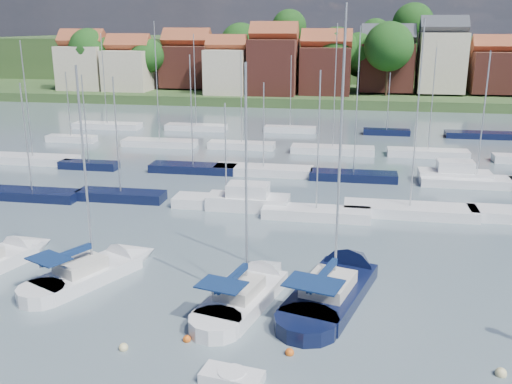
# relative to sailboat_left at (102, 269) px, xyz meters

# --- Properties ---
(ground) EXTENTS (260.00, 260.00, 0.00)m
(ground) POSITION_rel_sailboat_left_xyz_m (11.89, 34.83, -0.36)
(ground) COLOR #4C5A67
(ground) RESTS_ON ground
(sailboat_left) EXTENTS (6.93, 10.55, 14.16)m
(sailboat_left) POSITION_rel_sailboat_left_xyz_m (0.00, 0.00, 0.00)
(sailboat_left) COLOR silver
(sailboat_left) RESTS_ON ground
(sailboat_centre) EXTENTS (5.28, 11.04, 14.55)m
(sailboat_centre) POSITION_rel_sailboat_left_xyz_m (9.86, -1.22, -0.00)
(sailboat_centre) COLOR silver
(sailboat_centre) RESTS_ON ground
(sailboat_navy) EXTENTS (6.67, 13.29, 17.74)m
(sailboat_navy) POSITION_rel_sailboat_left_xyz_m (14.91, 0.79, -0.01)
(sailboat_navy) COLOR black
(sailboat_navy) RESTS_ON ground
(tender) EXTENTS (2.92, 1.69, 0.60)m
(tender) POSITION_rel_sailboat_left_xyz_m (10.52, -9.65, -0.13)
(tender) COLOR silver
(tender) RESTS_ON ground
(buoy_b) EXTENTS (0.46, 0.46, 0.46)m
(buoy_b) POSITION_rel_sailboat_left_xyz_m (4.76, -8.02, -0.36)
(buoy_b) COLOR beige
(buoy_b) RESTS_ON ground
(buoy_c) EXTENTS (0.42, 0.42, 0.42)m
(buoy_c) POSITION_rel_sailboat_left_xyz_m (7.58, -6.73, -0.36)
(buoy_c) COLOR #D85914
(buoy_c) RESTS_ON ground
(buoy_d) EXTENTS (0.44, 0.44, 0.44)m
(buoy_d) POSITION_rel_sailboat_left_xyz_m (12.78, -7.04, -0.36)
(buoy_d) COLOR #D85914
(buoy_d) RESTS_ON ground
(buoy_e) EXTENTS (0.55, 0.55, 0.55)m
(buoy_e) POSITION_rel_sailboat_left_xyz_m (13.59, 0.25, -0.36)
(buoy_e) COLOR #D85914
(buoy_e) RESTS_ON ground
(buoy_f) EXTENTS (0.53, 0.53, 0.53)m
(buoy_f) POSITION_rel_sailboat_left_xyz_m (22.37, -7.07, -0.36)
(buoy_f) COLOR beige
(buoy_f) RESTS_ON ground
(marina_field) EXTENTS (79.62, 41.41, 15.93)m
(marina_field) POSITION_rel_sailboat_left_xyz_m (13.80, 29.98, 0.07)
(marina_field) COLOR silver
(marina_field) RESTS_ON ground
(far_shore_town) EXTENTS (212.46, 90.00, 22.27)m
(far_shore_town) POSITION_rel_sailboat_left_xyz_m (14.12, 127.49, 4.25)
(far_shore_town) COLOR #3D582C
(far_shore_town) RESTS_ON ground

